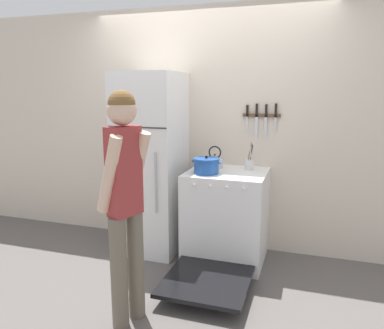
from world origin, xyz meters
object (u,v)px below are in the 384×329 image
at_px(tea_kettle, 215,161).
at_px(stove_range, 225,217).
at_px(person, 125,196).
at_px(dutch_oven_pot, 206,166).
at_px(utensil_jar, 249,164).
at_px(refrigerator, 151,164).

bearing_deg(tea_kettle, stove_range, -47.90).
relative_size(stove_range, person, 0.84).
xyz_separation_m(dutch_oven_pot, tea_kettle, (0.01, 0.28, -0.01)).
height_order(dutch_oven_pot, utensil_jar, utensil_jar).
bearing_deg(dutch_oven_pot, utensil_jar, 37.85).
relative_size(refrigerator, tea_kettle, 8.26).
bearing_deg(person, utensil_jar, -4.92).
bearing_deg(utensil_jar, stove_range, -136.39).
relative_size(stove_range, tea_kettle, 6.28).
xyz_separation_m(utensil_jar, person, (-0.65, -1.39, -0.00)).
distance_m(utensil_jar, person, 1.54).
distance_m(refrigerator, utensil_jar, 1.02).
bearing_deg(refrigerator, person, -73.96).
relative_size(stove_range, utensil_jar, 5.18).
xyz_separation_m(refrigerator, dutch_oven_pot, (0.64, -0.16, 0.05)).
distance_m(dutch_oven_pot, utensil_jar, 0.46).
distance_m(dutch_oven_pot, person, 1.14).
xyz_separation_m(stove_range, tea_kettle, (-0.16, 0.18, 0.53)).
xyz_separation_m(refrigerator, tea_kettle, (0.66, 0.12, 0.04)).
bearing_deg(person, refrigerator, 35.99).
height_order(stove_range, utensil_jar, utensil_jar).
distance_m(stove_range, dutch_oven_pot, 0.57).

